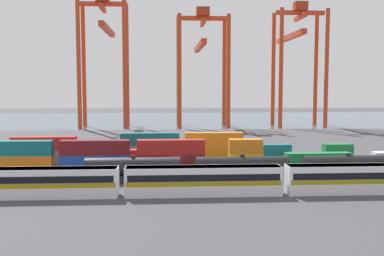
{
  "coord_description": "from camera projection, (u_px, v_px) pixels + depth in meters",
  "views": [
    {
      "loc": [
        -2.02,
        -78.55,
        14.29
      ],
      "look_at": [
        3.94,
        18.85,
        5.66
      ],
      "focal_mm": 41.62,
      "sensor_mm": 36.0,
      "label": 1
    }
  ],
  "objects": [
    {
      "name": "ground_plane",
      "position": [
        173.0,
        142.0,
        119.25
      ],
      "size": [
        420.0,
        420.0,
        0.0
      ],
      "primitive_type": "plane",
      "color": "#424247"
    },
    {
      "name": "harbour_water",
      "position": [
        169.0,
        119.0,
        210.01
      ],
      "size": [
        400.0,
        110.0,
        0.01
      ],
      "primitive_type": "cube",
      "color": "#475B6B",
      "rests_on": "ground_plane"
    },
    {
      "name": "passenger_train",
      "position": [
        203.0,
        179.0,
        59.76
      ],
      "size": [
        64.65,
        3.14,
        3.9
      ],
      "color": "silver",
      "rests_on": "ground_plane"
    },
    {
      "name": "freight_tank_row",
      "position": [
        348.0,
        167.0,
        70.15
      ],
      "size": [
        81.99,
        2.72,
        4.18
      ],
      "color": "#232326",
      "rests_on": "ground_plane"
    },
    {
      "name": "shipping_container_0",
      "position": [
        18.0,
        163.0,
        78.39
      ],
      "size": [
        12.1,
        2.44,
        2.6
      ],
      "primitive_type": "cube",
      "color": "orange",
      "rests_on": "ground_plane"
    },
    {
      "name": "shipping_container_1",
      "position": [
        17.0,
        148.0,
        78.16
      ],
      "size": [
        12.1,
        2.44,
        2.6
      ],
      "primitive_type": "cube",
      "color": "#146066",
      "rests_on": "shipping_container_0"
    },
    {
      "name": "shipping_container_2",
      "position": [
        95.0,
        162.0,
        79.21
      ],
      "size": [
        12.1,
        2.44,
        2.6
      ],
      "primitive_type": "cube",
      "color": "#1C4299",
      "rests_on": "ground_plane"
    },
    {
      "name": "shipping_container_3",
      "position": [
        95.0,
        147.0,
        78.98
      ],
      "size": [
        12.1,
        2.44,
        2.6
      ],
      "primitive_type": "cube",
      "color": "maroon",
      "rests_on": "shipping_container_2"
    },
    {
      "name": "shipping_container_4",
      "position": [
        171.0,
        161.0,
        80.03
      ],
      "size": [
        12.1,
        2.44,
        2.6
      ],
      "primitive_type": "cube",
      "color": "maroon",
      "rests_on": "ground_plane"
    },
    {
      "name": "shipping_container_5",
      "position": [
        171.0,
        147.0,
        79.8
      ],
      "size": [
        12.1,
        2.44,
        2.6
      ],
      "primitive_type": "cube",
      "color": "#AD211C",
      "rests_on": "shipping_container_4"
    },
    {
      "name": "shipping_container_6",
      "position": [
        245.0,
        160.0,
        80.85
      ],
      "size": [
        6.04,
        2.44,
        2.6
      ],
      "primitive_type": "cube",
      "color": "gold",
      "rests_on": "ground_plane"
    },
    {
      "name": "shipping_container_7",
      "position": [
        245.0,
        146.0,
        80.62
      ],
      "size": [
        6.04,
        2.44,
        2.6
      ],
      "primitive_type": "cube",
      "color": "orange",
      "rests_on": "shipping_container_6"
    },
    {
      "name": "shipping_container_8",
      "position": [
        318.0,
        160.0,
        81.67
      ],
      "size": [
        12.1,
        2.44,
        2.6
      ],
      "primitive_type": "cube",
      "color": "#197538",
      "rests_on": "ground_plane"
    },
    {
      "name": "shipping_container_13",
      "position": [
        44.0,
        157.0,
        84.83
      ],
      "size": [
        12.1,
        2.44,
        2.6
      ],
      "primitive_type": "cube",
      "color": "slate",
      "rests_on": "ground_plane"
    },
    {
      "name": "shipping_container_14",
      "position": [
        44.0,
        143.0,
        84.61
      ],
      "size": [
        12.1,
        2.44,
        2.6
      ],
      "primitive_type": "cube",
      "color": "#AD211C",
      "rests_on": "shipping_container_13"
    },
    {
      "name": "shipping_container_15",
      "position": [
        117.0,
        156.0,
        85.67
      ],
      "size": [
        12.1,
        2.44,
        2.6
      ],
      "primitive_type": "cube",
      "color": "#AD211C",
      "rests_on": "ground_plane"
    },
    {
      "name": "shipping_container_16",
      "position": [
        187.0,
        156.0,
        86.5
      ],
      "size": [
        6.04,
        2.44,
        2.6
      ],
      "primitive_type": "cube",
      "color": "silver",
      "rests_on": "ground_plane"
    },
    {
      "name": "shipping_container_17",
      "position": [
        20.0,
        153.0,
        90.7
      ],
      "size": [
        12.1,
        2.44,
        2.6
      ],
      "primitive_type": "cube",
      "color": "#AD211C",
      "rests_on": "ground_plane"
    },
    {
      "name": "shipping_container_18",
      "position": [
        85.0,
        152.0,
        91.5
      ],
      "size": [
        6.04,
        2.44,
        2.6
      ],
      "primitive_type": "cube",
      "color": "silver",
      "rests_on": "ground_plane"
    },
    {
      "name": "shipping_container_19",
      "position": [
        150.0,
        151.0,
        92.31
      ],
      "size": [
        12.1,
        2.44,
        2.6
      ],
      "primitive_type": "cube",
      "color": "slate",
      "rests_on": "ground_plane"
    },
    {
      "name": "shipping_container_20",
      "position": [
        150.0,
        139.0,
        92.08
      ],
      "size": [
        12.1,
        2.44,
        2.6
      ],
      "primitive_type": "cube",
      "color": "#146066",
      "rests_on": "shipping_container_19"
    },
    {
      "name": "shipping_container_21",
      "position": [
        214.0,
        151.0,
        93.12
      ],
      "size": [
        12.1,
        2.44,
        2.6
      ],
      "primitive_type": "cube",
      "color": "orange",
      "rests_on": "ground_plane"
    },
    {
      "name": "shipping_container_22",
      "position": [
        214.0,
        139.0,
        92.89
      ],
      "size": [
        12.1,
        2.44,
        2.6
      ],
      "primitive_type": "cube",
      "color": "orange",
      "rests_on": "shipping_container_21"
    },
    {
      "name": "shipping_container_23",
      "position": [
        276.0,
        150.0,
        93.92
      ],
      "size": [
        6.04,
        2.44,
        2.6
      ],
      "primitive_type": "cube",
      "color": "#146066",
      "rests_on": "ground_plane"
    },
    {
      "name": "shipping_container_24",
      "position": [
        338.0,
        150.0,
        94.73
      ],
      "size": [
        6.04,
        2.44,
        2.6
      ],
      "primitive_type": "cube",
      "color": "#197538",
      "rests_on": "ground_plane"
    },
    {
      "name": "gantry_crane_west",
      "position": [
        104.0,
        46.0,
        165.56
      ],
      "size": [
        17.84,
        36.02,
        49.05
      ],
      "color": "red",
      "rests_on": "ground_plane"
    },
    {
      "name": "gantry_crane_central",
      "position": [
        202.0,
        55.0,
        168.82
      ],
      "size": [
        19.36,
        40.37,
        44.25
      ],
      "color": "red",
      "rests_on": "ground_plane"
    },
    {
      "name": "gantry_crane_east",
      "position": [
        297.0,
        51.0,
        170.37
      ],
      "size": [
        18.53,
        37.94,
        46.64
      ],
      "color": "red",
      "rests_on": "ground_plane"
    }
  ]
}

